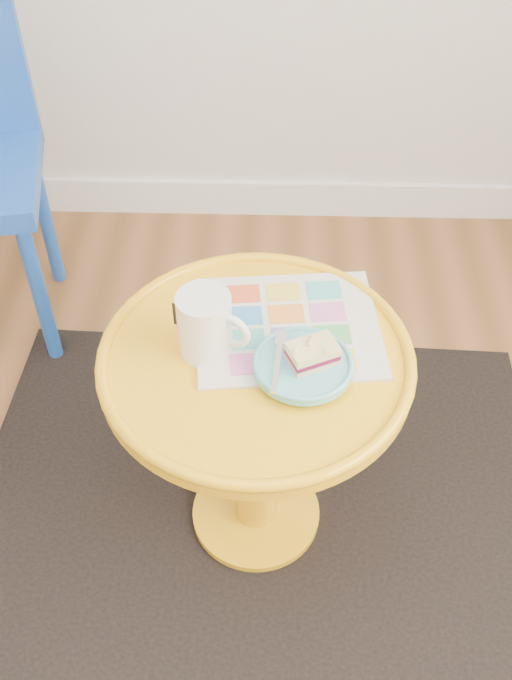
{
  "coord_description": "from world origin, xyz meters",
  "views": [
    {
      "loc": [
        0.78,
        -0.07,
        1.5
      ],
      "look_at": [
        0.75,
        0.84,
        0.57
      ],
      "focal_mm": 40.0,
      "sensor_mm": 36.0,
      "label": 1
    }
  ],
  "objects_px": {
    "side_table": "(256,409)",
    "newspaper": "(288,327)",
    "mug": "(206,323)",
    "plate": "(303,365)"
  },
  "relations": [
    {
      "from": "mug",
      "to": "side_table",
      "type": "bearing_deg",
      "value": 16.18
    },
    {
      "from": "side_table",
      "to": "plate",
      "type": "distance_m",
      "value": 0.19
    },
    {
      "from": "plate",
      "to": "mug",
      "type": "bearing_deg",
      "value": 163.61
    },
    {
      "from": "newspaper",
      "to": "mug",
      "type": "relative_size",
      "value": 2.56
    },
    {
      "from": "side_table",
      "to": "mug",
      "type": "relative_size",
      "value": 4.3
    },
    {
      "from": "mug",
      "to": "plate",
      "type": "height_order",
      "value": "mug"
    },
    {
      "from": "side_table",
      "to": "newspaper",
      "type": "distance_m",
      "value": 0.18
    },
    {
      "from": "newspaper",
      "to": "plate",
      "type": "xyz_separation_m",
      "value": [
        0.03,
        -0.11,
        0.01
      ]
    },
    {
      "from": "newspaper",
      "to": "plate",
      "type": "distance_m",
      "value": 0.11
    },
    {
      "from": "mug",
      "to": "newspaper",
      "type": "bearing_deg",
      "value": 47.13
    }
  ]
}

